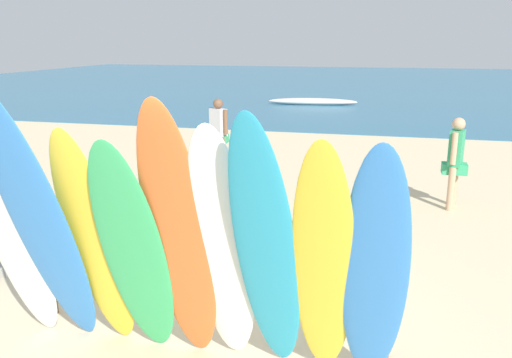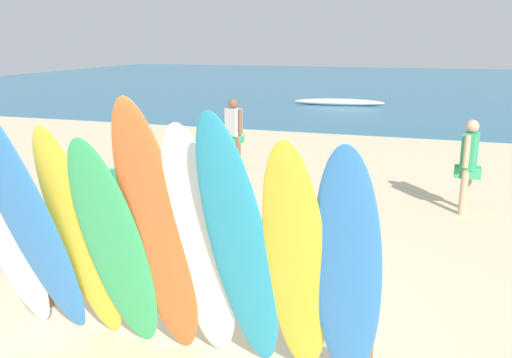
# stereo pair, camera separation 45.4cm
# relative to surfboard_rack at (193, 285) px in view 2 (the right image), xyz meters

# --- Properties ---
(ground) EXTENTS (60.00, 60.00, 0.00)m
(ground) POSITION_rel_surfboard_rack_xyz_m (0.00, 14.00, -0.52)
(ground) COLOR beige
(ocean_water) EXTENTS (60.00, 40.00, 0.02)m
(ocean_water) POSITION_rel_surfboard_rack_xyz_m (0.00, 31.78, -0.51)
(ocean_water) COLOR teal
(ocean_water) RESTS_ON ground
(surfboard_rack) EXTENTS (3.58, 0.07, 0.64)m
(surfboard_rack) POSITION_rel_surfboard_rack_xyz_m (0.00, 0.00, 0.00)
(surfboard_rack) COLOR brown
(surfboard_rack) RESTS_ON ground
(surfboard_white_0) EXTENTS (0.53, 0.81, 1.99)m
(surfboard_white_0) POSITION_rel_surfboard_rack_xyz_m (-1.57, -0.64, 0.48)
(surfboard_white_0) COLOR white
(surfboard_white_0) RESTS_ON ground
(surfboard_blue_1) EXTENTS (0.58, 1.11, 2.57)m
(surfboard_blue_1) POSITION_rel_surfboard_rack_xyz_m (-1.18, -0.78, 0.77)
(surfboard_blue_1) COLOR #337AD1
(surfboard_blue_1) RESTS_ON ground
(surfboard_yellow_2) EXTENTS (0.53, 0.83, 2.23)m
(surfboard_yellow_2) POSITION_rel_surfboard_rack_xyz_m (-0.79, -0.62, 0.60)
(surfboard_yellow_2) COLOR yellow
(surfboard_yellow_2) RESTS_ON ground
(surfboard_green_3) EXTENTS (0.58, 0.85, 2.17)m
(surfboard_green_3) POSITION_rel_surfboard_rack_xyz_m (-0.39, -0.68, 0.57)
(surfboard_green_3) COLOR #38B266
(surfboard_green_3) RESTS_ON ground
(surfboard_orange_4) EXTENTS (0.55, 0.92, 2.50)m
(surfboard_orange_4) POSITION_rel_surfboard_rack_xyz_m (0.03, -0.70, 0.73)
(surfboard_orange_4) COLOR orange
(surfboard_orange_4) RESTS_ON ground
(surfboard_white_5) EXTENTS (0.56, 0.92, 2.32)m
(surfboard_white_5) POSITION_rel_surfboard_rack_xyz_m (0.38, -0.64, 0.64)
(surfboard_white_5) COLOR white
(surfboard_white_5) RESTS_ON ground
(surfboard_teal_6) EXTENTS (0.56, 1.15, 2.45)m
(surfboard_teal_6) POSITION_rel_surfboard_rack_xyz_m (0.78, -0.77, 0.71)
(surfboard_teal_6) COLOR #289EC6
(surfboard_teal_6) RESTS_ON ground
(surfboard_yellow_7) EXTENTS (0.50, 1.06, 2.28)m
(surfboard_yellow_7) POSITION_rel_surfboard_rack_xyz_m (1.21, -0.74, 0.62)
(surfboard_yellow_7) COLOR yellow
(surfboard_yellow_7) RESTS_ON ground
(surfboard_blue_8) EXTENTS (0.51, 0.98, 2.27)m
(surfboard_blue_8) POSITION_rel_surfboard_rack_xyz_m (1.59, -0.73, 0.61)
(surfboard_blue_8) COLOR #337AD1
(surfboard_blue_8) RESTS_ON ground
(beachgoer_midbeach) EXTENTS (0.41, 0.58, 1.59)m
(beachgoer_midbeach) POSITION_rel_surfboard_rack_xyz_m (2.82, 4.89, 0.39)
(beachgoer_midbeach) COLOR tan
(beachgoer_midbeach) RESTS_ON ground
(beachgoer_by_water) EXTENTS (0.52, 0.40, 1.59)m
(beachgoer_by_water) POSITION_rel_surfboard_rack_xyz_m (-1.98, 6.60, 0.40)
(beachgoer_by_water) COLOR brown
(beachgoer_by_water) RESTS_ON ground
(beach_chair_red) EXTENTS (0.74, 0.88, 0.79)m
(beach_chair_red) POSITION_rel_surfboard_rack_xyz_m (-3.16, 0.90, -0.10)
(beach_chair_red) COLOR #B7B7BC
(beach_chair_red) RESTS_ON ground
(beach_chair_blue) EXTENTS (0.76, 0.87, 0.80)m
(beach_chair_blue) POSITION_rel_surfboard_rack_xyz_m (-2.68, 2.96, -0.10)
(beach_chair_blue) COLOR #B7B7BC
(beach_chair_blue) RESTS_ON ground
(distant_boat) EXTENTS (4.02, 1.07, 0.32)m
(distant_boat) POSITION_rel_surfboard_rack_xyz_m (-1.57, 19.11, -0.38)
(distant_boat) COLOR silver
(distant_boat) RESTS_ON ground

